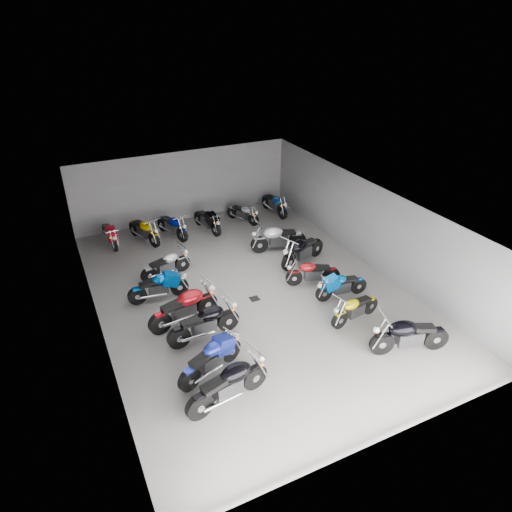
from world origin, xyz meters
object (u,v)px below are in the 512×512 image
Objects in this scene: motorcycle_left_f at (166,265)px; motorcycle_back_c at (172,226)px; motorcycle_back_d at (207,220)px; motorcycle_right_b at (355,308)px; motorcycle_left_b at (211,358)px; motorcycle_left_d at (185,307)px; motorcycle_right_c at (341,285)px; motorcycle_back_e at (243,213)px; motorcycle_left_a at (229,384)px; motorcycle_right_f at (278,238)px; motorcycle_right_d at (312,272)px; motorcycle_back_a at (110,234)px; motorcycle_back_f at (275,204)px; motorcycle_right_e at (302,250)px; drain_grate at (255,299)px; motorcycle_left_e at (159,287)px; motorcycle_back_b at (144,230)px; motorcycle_left_c at (205,323)px.

motorcycle_left_f is 0.96× the size of motorcycle_back_c.
motorcycle_back_c reaches higher than motorcycle_back_d.
motorcycle_left_b is at bearing 83.84° from motorcycle_right_b.
motorcycle_left_d is at bearing -17.55° from motorcycle_left_f.
motorcycle_back_e is at bearing 8.15° from motorcycle_right_c.
motorcycle_left_a is 1.14× the size of motorcycle_back_d.
motorcycle_left_b is 1.07× the size of motorcycle_right_b.
motorcycle_right_f is at bearing 111.33° from motorcycle_back_d.
motorcycle_left_f is 0.85× the size of motorcycle_right_f.
motorcycle_left_b reaches higher than motorcycle_right_d.
motorcycle_left_a is 5.07m from motorcycle_right_b.
motorcycle_back_a is at bearing -27.31° from motorcycle_back_e.
motorcycle_back_f is at bearing -20.51° from motorcycle_right_b.
motorcycle_right_e is (0.41, 3.91, 0.09)m from motorcycle_right_b.
motorcycle_back_a is at bearing 25.10° from motorcycle_right_b.
motorcycle_left_e reaches higher than drain_grate.
motorcycle_left_d is at bearing 88.49° from motorcycle_right_e.
motorcycle_back_c is at bearing 100.73° from drain_grate.
motorcycle_left_e reaches higher than motorcycle_right_c.
motorcycle_back_c is (1.42, 6.13, -0.07)m from motorcycle_left_d.
drain_grate is 3.60m from motorcycle_left_f.
motorcycle_back_f is at bearing 162.44° from motorcycle_back_e.
motorcycle_right_f is (0.05, 5.24, 0.09)m from motorcycle_right_b.
motorcycle_left_f is (-2.27, 2.75, 0.47)m from drain_grate.
motorcycle_left_d is at bearing 55.96° from motorcycle_right_b.
motorcycle_right_f is (4.64, 0.02, 0.08)m from motorcycle_left_f.
motorcycle_left_d is at bearing 111.37° from motorcycle_right_d.
motorcycle_back_c is (-3.38, 5.90, 0.03)m from motorcycle_right_d.
motorcycle_back_b reaches higher than motorcycle_back_f.
motorcycle_left_a is at bearing 53.38° from motorcycle_back_f.
drain_grate is 3.26m from motorcycle_left_e.
drain_grate is 0.14× the size of motorcycle_right_e.
motorcycle_back_b reaches higher than motorcycle_back_a.
motorcycle_right_c is at bearing 69.18° from motorcycle_back_e.
motorcycle_left_d is 1.23× the size of motorcycle_right_c.
motorcycle_back_b is at bearing 156.08° from motorcycle_left_b.
motorcycle_back_b is at bearing -14.60° from motorcycle_back_d.
motorcycle_right_b is at bearing 28.72° from motorcycle_left_f.
motorcycle_left_f is at bearing 36.75° from motorcycle_back_d.
motorcycle_right_f is at bearing 9.38° from motorcycle_right_c.
motorcycle_back_e is at bearing 142.95° from motorcycle_left_c.
motorcycle_back_f is at bearing -34.52° from motorcycle_right_e.
motorcycle_back_d is at bearing 141.75° from motorcycle_left_d.
motorcycle_back_c is (-1.11, 5.88, 0.50)m from drain_grate.
motorcycle_left_f is at bearing 10.86° from motorcycle_back_e.
motorcycle_right_c is at bearing 160.07° from motorcycle_right_e.
motorcycle_right_b is 8.80m from motorcycle_back_f.
motorcycle_left_b is at bearing 6.85° from motorcycle_left_e.
motorcycle_right_b is at bearing 94.25° from motorcycle_back_c.
motorcycle_back_a is (-1.16, 6.50, -0.10)m from motorcycle_left_d.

